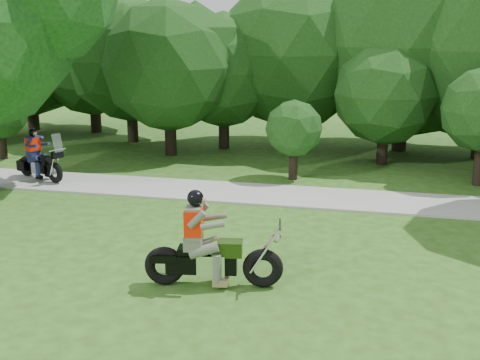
# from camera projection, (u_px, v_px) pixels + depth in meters

# --- Properties ---
(ground) EXTENTS (100.00, 100.00, 0.00)m
(ground) POSITION_uv_depth(u_px,v_px,m) (295.00, 333.00, 9.99)
(ground) COLOR #2E4C15
(ground) RESTS_ON ground
(walkway) EXTENTS (60.00, 2.20, 0.06)m
(walkway) POSITION_uv_depth(u_px,v_px,m) (333.00, 199.00, 17.53)
(walkway) COLOR gray
(walkway) RESTS_ON ground
(tree_line) EXTENTS (40.11, 11.52, 7.84)m
(tree_line) POSITION_uv_depth(u_px,v_px,m) (363.00, 57.00, 23.09)
(tree_line) COLOR black
(tree_line) RESTS_ON ground
(chopper_motorcycle) EXTENTS (2.71, 0.91, 1.94)m
(chopper_motorcycle) POSITION_uv_depth(u_px,v_px,m) (206.00, 251.00, 11.60)
(chopper_motorcycle) COLOR black
(chopper_motorcycle) RESTS_ON ground
(touring_motorcycle) EXTENTS (2.08, 1.28, 1.67)m
(touring_motorcycle) POSITION_uv_depth(u_px,v_px,m) (37.00, 161.00, 19.49)
(touring_motorcycle) COLOR black
(touring_motorcycle) RESTS_ON walkway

